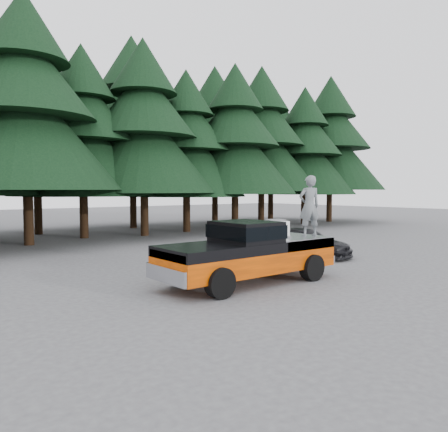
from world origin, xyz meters
TOP-DOWN VIEW (x-y plane):
  - ground at (0.00, 0.00)m, footprint 120.00×120.00m
  - pickup_truck at (1.74, 0.43)m, footprint 6.00×2.04m
  - truck_cab at (1.64, 0.43)m, footprint 1.66×1.90m
  - air_compressor at (3.02, 0.54)m, footprint 0.93×0.86m
  - man_on_bed at (4.17, 0.10)m, footprint 0.87×0.73m
  - parked_car at (7.34, 2.99)m, footprint 2.46×4.36m
  - treeline at (0.42, 17.20)m, footprint 60.15×16.05m

SIDE VIEW (x-z plane):
  - ground at x=0.00m, z-range 0.00..0.00m
  - parked_car at x=7.34m, z-range 0.00..1.19m
  - pickup_truck at x=1.74m, z-range 0.00..1.33m
  - air_compressor at x=3.02m, z-range 1.33..1.85m
  - truck_cab at x=1.64m, z-range 1.33..1.92m
  - man_on_bed at x=4.17m, z-range 1.33..3.35m
  - treeline at x=0.42m, z-range -1.03..16.47m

